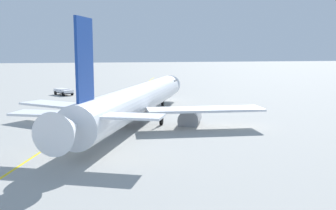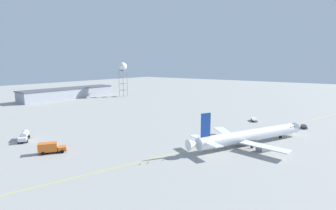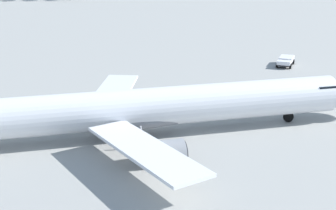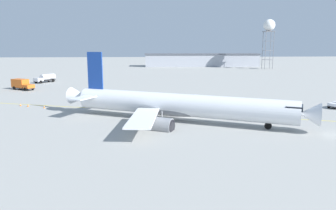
{
  "view_description": "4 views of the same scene",
  "coord_description": "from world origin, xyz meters",
  "px_view_note": "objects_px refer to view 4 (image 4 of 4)",
  "views": [
    {
      "loc": [
        -47.96,
        5.71,
        8.78
      ],
      "look_at": [
        -1.9,
        -7.28,
        2.13
      ],
      "focal_mm": 40.23,
      "sensor_mm": 36.0,
      "label": 1
    },
    {
      "loc": [
        -79.5,
        -29.08,
        25.49
      ],
      "look_at": [
        24.31,
        46.6,
        4.6
      ],
      "focal_mm": 27.29,
      "sensor_mm": 36.0,
      "label": 2
    },
    {
      "loc": [
        -29.64,
        -38.89,
        17.67
      ],
      "look_at": [
        -0.98,
        -6.0,
        3.62
      ],
      "focal_mm": 52.4,
      "sensor_mm": 36.0,
      "label": 3
    },
    {
      "loc": [
        -7.15,
        -58.33,
        12.96
      ],
      "look_at": [
        -2.85,
        -2.54,
        2.63
      ],
      "focal_mm": 34.89,
      "sensor_mm": 36.0,
      "label": 4
    }
  ],
  "objects_px": {
    "catering_truck_truck": "(22,84)",
    "fuel_tanker_truck": "(46,78)",
    "safety_cone_near": "(44,107)",
    "safety_cone_far": "(20,105)",
    "radar_tower": "(269,27)",
    "safety_cone_mid": "(28,105)",
    "airliner_main": "(177,106)"
  },
  "relations": [
    {
      "from": "fuel_tanker_truck",
      "to": "safety_cone_far",
      "type": "xyz_separation_m",
      "value": [
        7.53,
        -45.44,
        -1.28
      ]
    },
    {
      "from": "radar_tower",
      "to": "safety_cone_far",
      "type": "xyz_separation_m",
      "value": [
        -94.4,
        -103.37,
        -22.21
      ]
    },
    {
      "from": "safety_cone_mid",
      "to": "safety_cone_near",
      "type": "bearing_deg",
      "value": -27.28
    },
    {
      "from": "safety_cone_mid",
      "to": "catering_truck_truck",
      "type": "bearing_deg",
      "value": 111.62
    },
    {
      "from": "fuel_tanker_truck",
      "to": "safety_cone_mid",
      "type": "relative_size",
      "value": 14.48
    },
    {
      "from": "safety_cone_near",
      "to": "safety_cone_mid",
      "type": "xyz_separation_m",
      "value": [
        -3.98,
        2.05,
        0.0
      ]
    },
    {
      "from": "catering_truck_truck",
      "to": "safety_cone_near",
      "type": "bearing_deg",
      "value": -28.77
    },
    {
      "from": "safety_cone_far",
      "to": "radar_tower",
      "type": "bearing_deg",
      "value": 47.6
    },
    {
      "from": "fuel_tanker_truck",
      "to": "radar_tower",
      "type": "distance_m",
      "value": 119.09
    },
    {
      "from": "safety_cone_near",
      "to": "safety_cone_far",
      "type": "xyz_separation_m",
      "value": [
        -5.88,
        3.03,
        0.0
      ]
    },
    {
      "from": "fuel_tanker_truck",
      "to": "safety_cone_mid",
      "type": "height_order",
      "value": "fuel_tanker_truck"
    },
    {
      "from": "fuel_tanker_truck",
      "to": "catering_truck_truck",
      "type": "xyz_separation_m",
      "value": [
        -1.46,
        -18.94,
        0.1
      ]
    },
    {
      "from": "fuel_tanker_truck",
      "to": "safety_cone_far",
      "type": "relative_size",
      "value": 14.48
    },
    {
      "from": "catering_truck_truck",
      "to": "safety_cone_far",
      "type": "xyz_separation_m",
      "value": [
        8.99,
        -26.5,
        -1.38
      ]
    },
    {
      "from": "fuel_tanker_truck",
      "to": "safety_cone_near",
      "type": "height_order",
      "value": "fuel_tanker_truck"
    },
    {
      "from": "fuel_tanker_truck",
      "to": "radar_tower",
      "type": "relative_size",
      "value": 0.3
    },
    {
      "from": "safety_cone_mid",
      "to": "airliner_main",
      "type": "bearing_deg",
      "value": -27.29
    },
    {
      "from": "safety_cone_far",
      "to": "catering_truck_truck",
      "type": "bearing_deg",
      "value": 108.74
    },
    {
      "from": "catering_truck_truck",
      "to": "safety_cone_near",
      "type": "xyz_separation_m",
      "value": [
        14.87,
        -29.53,
        -1.38
      ]
    },
    {
      "from": "radar_tower",
      "to": "safety_cone_far",
      "type": "height_order",
      "value": "radar_tower"
    },
    {
      "from": "airliner_main",
      "to": "fuel_tanker_truck",
      "type": "xyz_separation_m",
      "value": [
        -39.74,
        62.06,
        -1.09
      ]
    },
    {
      "from": "radar_tower",
      "to": "safety_cone_near",
      "type": "height_order",
      "value": "radar_tower"
    },
    {
      "from": "safety_cone_far",
      "to": "safety_cone_near",
      "type": "bearing_deg",
      "value": -27.28
    },
    {
      "from": "radar_tower",
      "to": "safety_cone_mid",
      "type": "height_order",
      "value": "radar_tower"
    },
    {
      "from": "airliner_main",
      "to": "safety_cone_mid",
      "type": "bearing_deg",
      "value": 179.33
    },
    {
      "from": "fuel_tanker_truck",
      "to": "radar_tower",
      "type": "bearing_deg",
      "value": 152.6
    },
    {
      "from": "fuel_tanker_truck",
      "to": "airliner_main",
      "type": "bearing_deg",
      "value": 65.63
    },
    {
      "from": "radar_tower",
      "to": "safety_cone_mid",
      "type": "relative_size",
      "value": 48.1
    },
    {
      "from": "radar_tower",
      "to": "safety_cone_mid",
      "type": "bearing_deg",
      "value": -131.56
    },
    {
      "from": "airliner_main",
      "to": "radar_tower",
      "type": "relative_size",
      "value": 1.57
    },
    {
      "from": "catering_truck_truck",
      "to": "fuel_tanker_truck",
      "type": "bearing_deg",
      "value": 120.09
    },
    {
      "from": "catering_truck_truck",
      "to": "radar_tower",
      "type": "distance_m",
      "value": 130.5
    }
  ]
}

